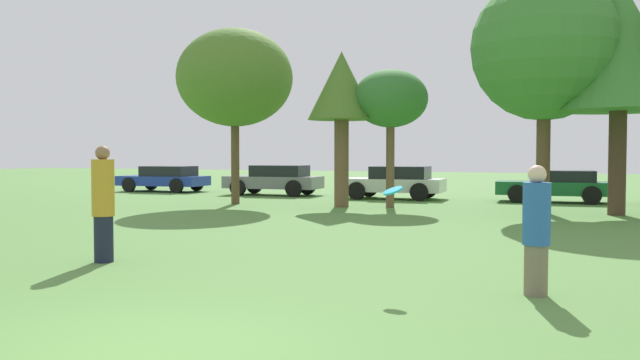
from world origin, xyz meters
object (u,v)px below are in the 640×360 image
(tree_0, at_px, (235,78))
(parked_car_grey, at_px, (275,179))
(parked_car_green, at_px, (556,185))
(tree_3, at_px, (545,48))
(parked_car_blue, at_px, (165,178))
(person_thrower, at_px, (103,204))
(frisbee, at_px, (393,191))
(parked_car_white, at_px, (395,182))
(tree_1, at_px, (342,90))
(tree_2, at_px, (391,100))
(person_catcher, at_px, (536,230))
(tree_4, at_px, (619,46))

(tree_0, height_order, parked_car_grey, tree_0)
(parked_car_green, bearing_deg, tree_3, 85.36)
(parked_car_blue, bearing_deg, person_thrower, 119.79)
(frisbee, bearing_deg, parked_car_white, 105.53)
(person_thrower, height_order, tree_1, tree_1)
(parked_car_grey, bearing_deg, tree_2, 143.07)
(parked_car_green, bearing_deg, tree_0, 23.57)
(person_thrower, relative_size, parked_car_green, 0.47)
(tree_3, height_order, parked_car_green, tree_3)
(tree_2, relative_size, parked_car_blue, 1.10)
(tree_1, bearing_deg, person_thrower, -88.73)
(tree_1, height_order, parked_car_green, tree_1)
(person_thrower, height_order, tree_3, tree_3)
(parked_car_white, bearing_deg, tree_0, 43.23)
(tree_0, bearing_deg, parked_car_blue, 141.32)
(person_thrower, xyz_separation_m, tree_0, (-4.29, 12.16, 3.56))
(parked_car_grey, bearing_deg, person_thrower, 104.06)
(tree_3, relative_size, parked_car_white, 1.77)
(parked_car_green, bearing_deg, tree_1, 34.23)
(frisbee, xyz_separation_m, parked_car_grey, (-10.30, 17.42, -0.63))
(tree_3, bearing_deg, person_catcher, -86.80)
(frisbee, height_order, parked_car_green, frisbee)
(tree_1, xyz_separation_m, tree_3, (6.57, 0.03, 1.03))
(person_thrower, distance_m, parked_car_blue, 21.07)
(frisbee, bearing_deg, tree_2, 106.21)
(tree_1, bearing_deg, tree_3, 0.22)
(tree_0, bearing_deg, tree_3, 1.44)
(tree_0, bearing_deg, frisbee, -52.60)
(person_catcher, xyz_separation_m, tree_2, (-5.67, 12.88, 2.81))
(person_thrower, relative_size, tree_0, 0.31)
(frisbee, distance_m, tree_2, 13.71)
(tree_0, height_order, parked_car_white, tree_0)
(person_thrower, xyz_separation_m, parked_car_green, (6.47, 17.47, -0.35))
(parked_car_grey, xyz_separation_m, parked_car_white, (5.55, -0.34, 0.00))
(parked_car_white, bearing_deg, parked_car_grey, -6.17)
(parked_car_blue, bearing_deg, person_catcher, 133.13)
(parked_car_green, bearing_deg, parked_car_white, 2.10)
(parked_car_white, distance_m, parked_car_green, 6.14)
(tree_1, distance_m, parked_car_white, 5.67)
(frisbee, relative_size, parked_car_green, 0.07)
(parked_car_grey, relative_size, parked_car_green, 1.01)
(tree_1, relative_size, tree_4, 0.76)
(parked_car_green, bearing_deg, tree_4, 108.83)
(frisbee, xyz_separation_m, parked_car_blue, (-16.41, 17.90, -0.67))
(person_thrower, bearing_deg, tree_3, 63.32)
(parked_car_blue, bearing_deg, parked_car_grey, 172.87)
(person_thrower, bearing_deg, tree_0, 109.64)
(tree_2, xyz_separation_m, parked_car_blue, (-12.63, 4.92, -3.00))
(person_thrower, xyz_separation_m, tree_3, (6.30, 12.43, 4.04))
(person_thrower, relative_size, person_catcher, 1.17)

